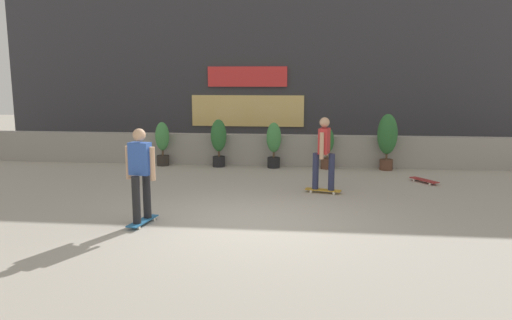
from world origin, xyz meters
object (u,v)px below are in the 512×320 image
at_px(potted_plant_4, 387,137).
at_px(skater_mid_plaza, 324,151).
at_px(potted_plant_3, 327,147).
at_px(potted_plant_0, 162,142).
at_px(skateboard_near_camera, 424,180).
at_px(skater_foreground, 141,172).
at_px(potted_plant_1, 219,140).
at_px(potted_plant_2, 274,143).

xyz_separation_m(potted_plant_4, skater_mid_plaza, (-1.83, -2.98, 0.02)).
xyz_separation_m(potted_plant_3, potted_plant_4, (1.64, -0.00, 0.31)).
relative_size(potted_plant_0, potted_plant_3, 1.09).
height_order(skater_mid_plaza, skateboard_near_camera, skater_mid_plaza).
bearing_deg(skater_foreground, potted_plant_4, 48.77).
bearing_deg(potted_plant_0, potted_plant_1, -0.00).
bearing_deg(skateboard_near_camera, skater_mid_plaza, -151.49).
bearing_deg(skateboard_near_camera, potted_plant_4, 112.76).
relative_size(potted_plant_2, potted_plant_3, 1.11).
height_order(potted_plant_1, potted_plant_4, potted_plant_4).
xyz_separation_m(potted_plant_2, skater_foreground, (-1.88, -5.75, 0.22)).
relative_size(potted_plant_0, skater_foreground, 0.76).
bearing_deg(skater_foreground, potted_plant_3, 59.40).
height_order(potted_plant_0, potted_plant_4, potted_plant_4).
bearing_deg(potted_plant_0, potted_plant_3, -0.00).
xyz_separation_m(potted_plant_2, skater_mid_plaza, (1.33, -2.98, 0.22)).
relative_size(potted_plant_2, skater_mid_plaza, 0.77).
xyz_separation_m(skater_foreground, skater_mid_plaza, (3.22, 2.77, 0.00)).
xyz_separation_m(potted_plant_1, potted_plant_2, (1.60, 0.00, -0.06)).
height_order(potted_plant_0, skater_foreground, skater_foreground).
xyz_separation_m(potted_plant_2, skateboard_near_camera, (3.84, -1.62, -0.66)).
relative_size(potted_plant_1, skateboard_near_camera, 1.77).
bearing_deg(potted_plant_2, skater_mid_plaza, -65.89).
height_order(skater_foreground, skateboard_near_camera, skater_foreground).
bearing_deg(skateboard_near_camera, potted_plant_3, 145.06).
height_order(potted_plant_3, skateboard_near_camera, potted_plant_3).
xyz_separation_m(potted_plant_0, skater_foreground, (1.39, -5.75, 0.23)).
bearing_deg(potted_plant_3, skateboard_near_camera, -34.94).
distance_m(potted_plant_4, skateboard_near_camera, 1.96).
relative_size(potted_plant_0, skater_mid_plaza, 0.76).
bearing_deg(potted_plant_4, skater_mid_plaza, -121.50).
relative_size(skater_mid_plaza, skateboard_near_camera, 2.18).
distance_m(potted_plant_0, potted_plant_3, 4.80).
xyz_separation_m(potted_plant_1, skater_foreground, (-0.28, -5.75, 0.16)).
height_order(potted_plant_2, skater_mid_plaza, skater_mid_plaza).
xyz_separation_m(potted_plant_1, potted_plant_4, (4.76, -0.00, 0.14)).
relative_size(potted_plant_2, potted_plant_4, 0.83).
bearing_deg(potted_plant_3, skater_foreground, -120.60).
distance_m(potted_plant_1, skater_foreground, 5.76).
distance_m(potted_plant_3, potted_plant_4, 1.67).
height_order(potted_plant_4, skater_mid_plaza, skater_mid_plaza).
bearing_deg(potted_plant_0, skater_foreground, -76.39).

